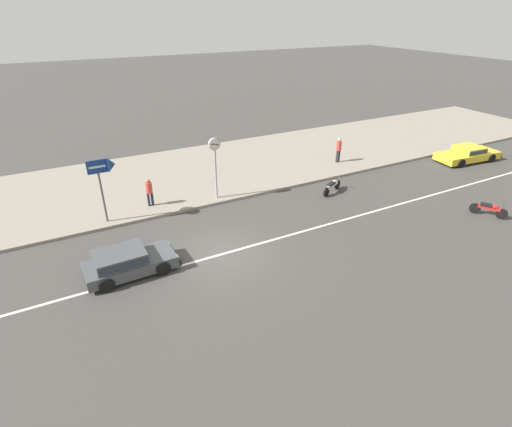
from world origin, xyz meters
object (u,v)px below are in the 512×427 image
arrow_signboard (108,168)px  pedestrian_mid_kerb (149,190)px  motorcycle_1 (332,186)px  hatchback_dark_grey_1 (127,261)px  motorcycle_0 (489,209)px  street_clock (215,154)px  pedestrian_near_clock (339,148)px  sedan_yellow_0 (468,154)px

arrow_signboard → pedestrian_mid_kerb: arrow_signboard is taller
motorcycle_1 → pedestrian_mid_kerb: size_ratio=1.15×
hatchback_dark_grey_1 → motorcycle_0: hatchback_dark_grey_1 is taller
street_clock → motorcycle_0: bearing=-35.6°
hatchback_dark_grey_1 → motorcycle_0: (17.84, -3.70, -0.17)m
motorcycle_0 → pedestrian_near_clock: bearing=102.0°
motorcycle_1 → street_clock: size_ratio=0.51×
sedan_yellow_0 → motorcycle_0: sedan_yellow_0 is taller
pedestrian_near_clock → pedestrian_mid_kerb: 13.32m
sedan_yellow_0 → street_clock: size_ratio=1.39×
arrow_signboard → pedestrian_near_clock: arrow_signboard is taller
arrow_signboard → pedestrian_near_clock: 15.42m
street_clock → pedestrian_near_clock: size_ratio=2.04×
arrow_signboard → pedestrian_near_clock: bearing=5.6°
motorcycle_0 → pedestrian_mid_kerb: 17.99m
sedan_yellow_0 → pedestrian_near_clock: 9.40m
motorcycle_0 → pedestrian_near_clock: 10.19m
motorcycle_1 → motorcycle_0: bearing=-49.1°
sedan_yellow_0 → arrow_signboard: bearing=174.5°
hatchback_dark_grey_1 → street_clock: 7.96m
motorcycle_0 → motorcycle_1: (-5.42, 6.24, 0.00)m
hatchback_dark_grey_1 → sedan_yellow_0: bearing=5.7°
sedan_yellow_0 → street_clock: bearing=172.7°
arrow_signboard → pedestrian_mid_kerb: (1.94, 0.80, -1.89)m
motorcycle_1 → arrow_signboard: bearing=169.5°
motorcycle_0 → pedestrian_mid_kerb: (-15.41, 9.25, 0.62)m
hatchback_dark_grey_1 → arrow_signboard: bearing=84.2°
hatchback_dark_grey_1 → motorcycle_0: bearing=-11.7°
street_clock → pedestrian_mid_kerb: 4.02m
motorcycle_0 → arrow_signboard: arrow_signboard is taller
hatchback_dark_grey_1 → pedestrian_near_clock: (15.73, 6.25, 0.56)m
motorcycle_0 → arrow_signboard: bearing=154.0°
sedan_yellow_0 → hatchback_dark_grey_1: hatchback_dark_grey_1 is taller
sedan_yellow_0 → arrow_signboard: (-23.82, 2.31, 2.40)m
motorcycle_1 → street_clock: street_clock is taller
hatchback_dark_grey_1 → pedestrian_mid_kerb: (2.42, 5.55, 0.46)m
motorcycle_1 → street_clock: bearing=160.8°
pedestrian_near_clock → pedestrian_mid_kerb: (-13.30, -0.70, -0.11)m
motorcycle_1 → street_clock: (-6.43, 2.24, 2.32)m
motorcycle_0 → pedestrian_near_clock: pedestrian_near_clock is taller
street_clock → motorcycle_1: bearing=-19.2°
pedestrian_near_clock → motorcycle_0: bearing=-78.0°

